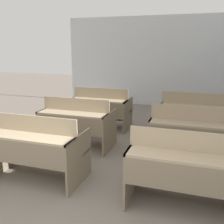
{
  "coord_description": "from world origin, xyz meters",
  "views": [
    {
      "loc": [
        1.19,
        -1.3,
        1.84
      ],
      "look_at": [
        -0.14,
        2.77,
        0.78
      ],
      "focal_mm": 42.0,
      "sensor_mm": 36.0,
      "label": 1
    }
  ],
  "objects_px": {
    "bench_front_right": "(185,169)",
    "bench_third_right": "(193,114)",
    "bench_second_left": "(77,123)",
    "bench_second_right": "(191,134)",
    "bench_third_left": "(101,108)",
    "bench_front_left": "(36,147)"
  },
  "relations": [
    {
      "from": "bench_second_left",
      "to": "bench_front_right",
      "type": "bearing_deg",
      "value": -33.72
    },
    {
      "from": "bench_front_right",
      "to": "bench_front_left",
      "type": "bearing_deg",
      "value": 178.96
    },
    {
      "from": "bench_second_right",
      "to": "bench_second_left",
      "type": "bearing_deg",
      "value": 179.44
    },
    {
      "from": "bench_second_left",
      "to": "bench_third_left",
      "type": "height_order",
      "value": "same"
    },
    {
      "from": "bench_front_right",
      "to": "bench_third_right",
      "type": "height_order",
      "value": "same"
    },
    {
      "from": "bench_front_left",
      "to": "bench_second_left",
      "type": "relative_size",
      "value": 1.0
    },
    {
      "from": "bench_second_left",
      "to": "bench_second_right",
      "type": "bearing_deg",
      "value": -0.56
    },
    {
      "from": "bench_third_left",
      "to": "bench_second_left",
      "type": "bearing_deg",
      "value": -90.0
    },
    {
      "from": "bench_front_right",
      "to": "bench_third_right",
      "type": "bearing_deg",
      "value": 89.46
    },
    {
      "from": "bench_front_right",
      "to": "bench_second_right",
      "type": "relative_size",
      "value": 1.0
    },
    {
      "from": "bench_front_right",
      "to": "bench_third_left",
      "type": "bearing_deg",
      "value": 127.46
    },
    {
      "from": "bench_front_left",
      "to": "bench_front_right",
      "type": "xyz_separation_m",
      "value": [
        2.01,
        -0.04,
        0.0
      ]
    },
    {
      "from": "bench_third_right",
      "to": "bench_front_right",
      "type": "bearing_deg",
      "value": -90.54
    },
    {
      "from": "bench_second_left",
      "to": "bench_second_right",
      "type": "distance_m",
      "value": 2.03
    },
    {
      "from": "bench_front_left",
      "to": "bench_third_right",
      "type": "xyz_separation_m",
      "value": [
        2.03,
        2.61,
        0.0
      ]
    },
    {
      "from": "bench_third_right",
      "to": "bench_second_left",
      "type": "bearing_deg",
      "value": -147.45
    },
    {
      "from": "bench_second_right",
      "to": "bench_third_right",
      "type": "distance_m",
      "value": 1.32
    },
    {
      "from": "bench_second_right",
      "to": "bench_third_right",
      "type": "relative_size",
      "value": 1.0
    },
    {
      "from": "bench_second_left",
      "to": "bench_third_right",
      "type": "xyz_separation_m",
      "value": [
        2.04,
        1.3,
        0.0
      ]
    },
    {
      "from": "bench_third_left",
      "to": "bench_second_right",
      "type": "bearing_deg",
      "value": -32.66
    },
    {
      "from": "bench_front_right",
      "to": "bench_second_right",
      "type": "xyz_separation_m",
      "value": [
        0.02,
        1.32,
        0.0
      ]
    },
    {
      "from": "bench_front_left",
      "to": "bench_front_right",
      "type": "relative_size",
      "value": 1.0
    }
  ]
}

